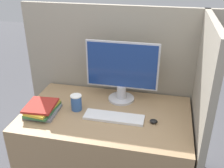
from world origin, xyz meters
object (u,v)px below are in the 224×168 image
object	(u,v)px
mouse	(154,121)
book_stack	(42,109)
monitor	(122,73)
keyboard	(114,117)
coffee_cup	(76,102)

from	to	relation	value
mouse	book_stack	size ratio (longest dim) A/B	0.20
book_stack	mouse	bearing A→B (deg)	3.56
monitor	book_stack	bearing A→B (deg)	-148.44
monitor	mouse	world-z (taller)	monitor
keyboard	coffee_cup	bearing A→B (deg)	169.60
monitor	book_stack	distance (m)	0.70
monitor	coffee_cup	xyz separation A→B (m)	(-0.32, -0.24, -0.19)
monitor	book_stack	size ratio (longest dim) A/B	2.02
coffee_cup	book_stack	bearing A→B (deg)	-156.40
keyboard	book_stack	world-z (taller)	book_stack
coffee_cup	mouse	bearing A→B (deg)	-4.90
monitor	mouse	distance (m)	0.48
monitor	book_stack	xyz separation A→B (m)	(-0.56, -0.35, -0.21)
coffee_cup	book_stack	world-z (taller)	coffee_cup
keyboard	coffee_cup	distance (m)	0.33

